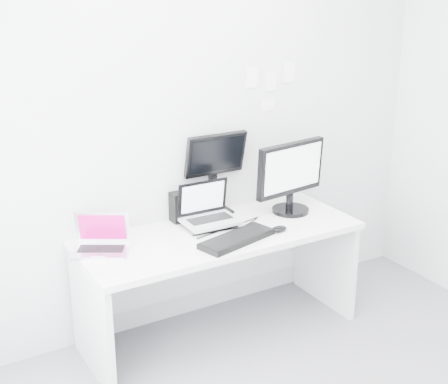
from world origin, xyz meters
The scene contains 13 objects.
back_wall centered at (0.00, 1.60, 1.35)m, with size 3.60×3.60×0.00m, color silver.
desk centered at (0.00, 1.25, 0.36)m, with size 1.80×0.70×0.73m, color white.
macbook centered at (-0.76, 1.33, 0.85)m, with size 0.32×0.24×0.24m, color silver.
speaker centered at (-0.14, 1.54, 0.83)m, with size 0.10×0.10×0.20m, color black.
dell_laptop centered at (0.00, 1.36, 0.88)m, with size 0.35×0.27×0.29m, color silver.
rear_monitor centered at (0.14, 1.56, 1.02)m, with size 0.43×0.15×0.58m, color black.
samsung_monitor centered at (0.60, 1.31, 0.98)m, with size 0.55×0.25×0.50m, color black.
keyboard centered at (0.02, 1.07, 0.75)m, with size 0.50×0.18×0.03m, color black.
mouse centered at (0.33, 1.07, 0.75)m, with size 0.11×0.07×0.04m, color black.
wall_note_0 centered at (0.45, 1.59, 1.62)m, with size 0.10×0.00×0.14m, color white.
wall_note_1 centered at (0.60, 1.59, 1.58)m, with size 0.09×0.00×0.13m, color white.
wall_note_2 centered at (0.75, 1.59, 1.63)m, with size 0.10×0.00×0.14m, color white.
wall_note_3 centered at (0.58, 1.59, 1.42)m, with size 0.11×0.00×0.08m, color white.
Camera 1 is at (-1.87, -1.99, 2.30)m, focal length 51.46 mm.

